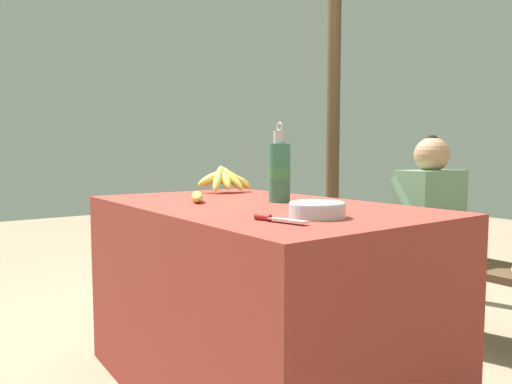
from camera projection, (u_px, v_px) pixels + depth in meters
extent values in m
cube|color=maroon|center=(254.00, 298.00, 1.83)|extent=(1.42, 0.86, 0.77)
sphere|color=#4C381E|center=(222.00, 178.00, 2.35)|extent=(0.06, 0.06, 0.06)
ellipsoid|color=#E0C64C|center=(211.00, 179.00, 2.32)|extent=(0.06, 0.17, 0.11)
ellipsoid|color=#E0C64C|center=(218.00, 178.00, 2.28)|extent=(0.15, 0.15, 0.15)
ellipsoid|color=#E0C64C|center=(225.00, 179.00, 2.29)|extent=(0.17, 0.09, 0.13)
ellipsoid|color=#E0C64C|center=(232.00, 178.00, 2.31)|extent=(0.18, 0.09, 0.14)
ellipsoid|color=#E0C64C|center=(235.00, 178.00, 2.35)|extent=(0.13, 0.17, 0.14)
ellipsoid|color=#E0C64C|center=(234.00, 179.00, 2.37)|extent=(0.09, 0.20, 0.11)
cylinder|color=silver|center=(317.00, 211.00, 1.40)|extent=(0.17, 0.17, 0.04)
torus|color=silver|center=(317.00, 204.00, 1.40)|extent=(0.17, 0.17, 0.02)
cylinder|color=#D1B77A|center=(317.00, 203.00, 1.40)|extent=(0.14, 0.14, 0.01)
cylinder|color=#337556|center=(279.00, 173.00, 1.85)|extent=(0.09, 0.09, 0.24)
cylinder|color=#38844C|center=(279.00, 173.00, 1.85)|extent=(0.09, 0.09, 0.05)
cylinder|color=#ADADB2|center=(280.00, 137.00, 1.84)|extent=(0.05, 0.05, 0.05)
torus|color=#ADADB2|center=(280.00, 127.00, 1.84)|extent=(0.04, 0.01, 0.04)
ellipsoid|color=#E0C64C|center=(197.00, 197.00, 1.85)|extent=(0.18, 0.12, 0.05)
cube|color=#BCBCC1|center=(288.00, 220.00, 1.27)|extent=(0.13, 0.05, 0.00)
cylinder|color=maroon|center=(263.00, 217.00, 1.33)|extent=(0.06, 0.03, 0.02)
cube|color=#4C3823|center=(453.00, 262.00, 2.35)|extent=(1.33, 0.32, 0.04)
cube|color=#4C3823|center=(353.00, 282.00, 2.75)|extent=(0.06, 0.06, 0.39)
cube|color=#4C3823|center=(379.00, 276.00, 2.89)|extent=(0.06, 0.06, 0.39)
cylinder|color=#473828|center=(379.00, 286.00, 2.61)|extent=(0.09, 0.09, 0.43)
cylinder|color=#473828|center=(397.00, 251.00, 2.49)|extent=(0.31, 0.12, 0.09)
cylinder|color=#473828|center=(402.00, 281.00, 2.71)|extent=(0.09, 0.09, 0.43)
cylinder|color=#473828|center=(420.00, 248.00, 2.59)|extent=(0.31, 0.12, 0.09)
cube|color=slate|center=(430.00, 213.00, 2.41)|extent=(0.23, 0.36, 0.45)
cylinder|color=slate|center=(405.00, 201.00, 2.34)|extent=(0.21, 0.08, 0.25)
cylinder|color=slate|center=(445.00, 198.00, 2.51)|extent=(0.21, 0.08, 0.25)
sphere|color=tan|center=(432.00, 155.00, 2.38)|extent=(0.18, 0.18, 0.18)
sphere|color=black|center=(432.00, 142.00, 2.38)|extent=(0.07, 0.07, 0.07)
cylinder|color=#4C3823|center=(333.00, 125.00, 3.51)|extent=(0.10, 0.10, 2.38)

